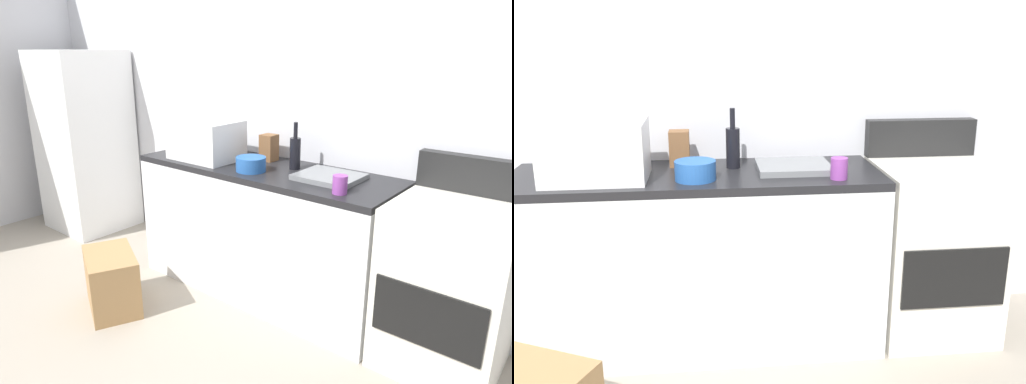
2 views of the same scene
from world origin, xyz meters
TOP-DOWN VIEW (x-y plane):
  - ground_plane at (0.00, 0.00)m, footprint 6.00×6.00m
  - wall_back at (0.00, 1.55)m, footprint 5.00×0.10m
  - kitchen_counter at (0.30, 1.20)m, footprint 1.80×0.60m
  - refrigerator at (-1.75, 1.15)m, footprint 0.68×0.66m
  - stove_oven at (1.52, 1.21)m, footprint 0.60×0.61m
  - microwave at (-0.15, 1.12)m, footprint 0.46×0.34m
  - sink_basin at (0.78, 1.22)m, footprint 0.36×0.32m
  - wine_bottle at (0.49, 1.29)m, footprint 0.07×0.07m
  - coffee_mug at (0.96, 1.01)m, footprint 0.08×0.08m
  - knife_block at (0.22, 1.36)m, footprint 0.10×0.10m
  - mixing_bowl at (0.30, 1.07)m, footprint 0.19×0.19m
  - cardboard_box_large at (-0.32, 0.40)m, footprint 0.54×0.46m

SIDE VIEW (x-z plane):
  - ground_plane at x=0.00m, z-range 0.00..0.00m
  - cardboard_box_large at x=-0.32m, z-range 0.00..0.38m
  - kitchen_counter at x=0.30m, z-range 0.00..0.90m
  - stove_oven at x=1.52m, z-range -0.08..1.02m
  - refrigerator at x=-1.75m, z-range 0.00..1.62m
  - sink_basin at x=0.78m, z-range 0.90..0.93m
  - mixing_bowl at x=0.30m, z-range 0.90..0.99m
  - coffee_mug at x=0.96m, z-range 0.90..1.00m
  - knife_block at x=0.22m, z-range 0.90..1.08m
  - wine_bottle at x=0.49m, z-range 0.86..1.16m
  - microwave at x=-0.15m, z-range 0.90..1.17m
  - wall_back at x=0.00m, z-range 0.00..2.60m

